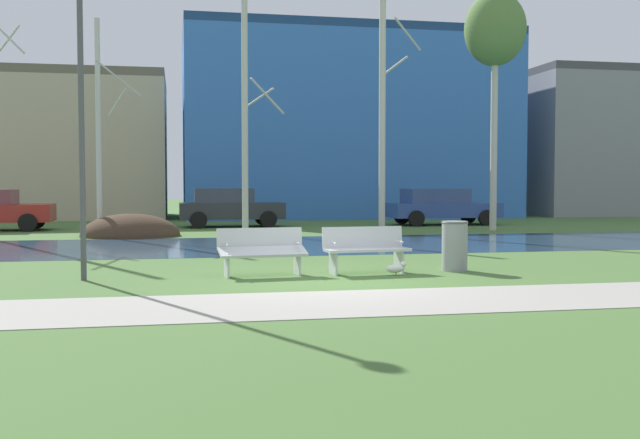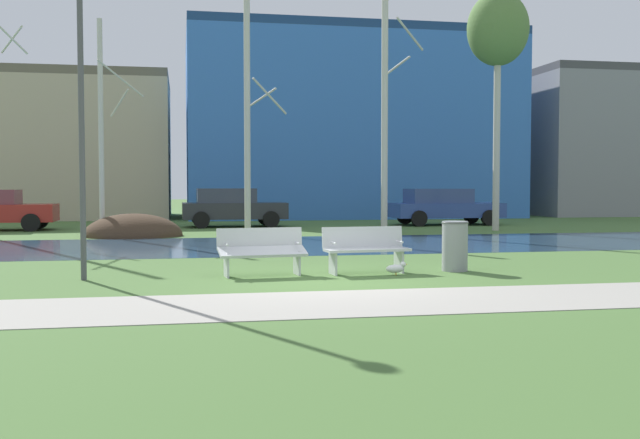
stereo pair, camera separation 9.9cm
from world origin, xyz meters
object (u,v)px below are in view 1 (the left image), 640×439
Objects in this scene: bench_left at (262,250)px; trash_bin at (455,245)px; seagull at (396,268)px; parked_hatch_third_blue at (441,206)px; streetlamp at (80,54)px; bench_right at (366,248)px; parked_sedan_second_dark at (229,207)px.

trash_bin is (3.75, 0.04, 0.03)m from bench_left.
parked_hatch_third_blue reaches higher than seagull.
seagull is 0.07× the size of streetlamp.
bench_right reaches higher than seagull.
bench_left is 0.28× the size of streetlamp.
streetlamp reaches higher than parked_sedan_second_dark.
bench_left is 3.97× the size of seagull.
bench_left is 4.65m from streetlamp.
seagull is at bearing -3.55° from streetlamp.
parked_hatch_third_blue is at bearing 64.82° from bench_right.
parked_sedan_second_dark is 0.90× the size of parked_hatch_third_blue.
streetlamp reaches higher than bench_left.
parked_hatch_third_blue is at bearing 51.30° from streetlamp.
seagull is 0.10× the size of parked_sedan_second_dark.
bench_right is at bearing 0.55° from streetlamp.
bench_left is 0.40× the size of parked_sedan_second_dark.
trash_bin reaches higher than bench_right.
streetlamp is at bearing -128.70° from parked_hatch_third_blue.
seagull is (2.44, -0.39, -0.34)m from bench_left.
streetlamp is 19.87m from parked_hatch_third_blue.
seagull is 6.74m from streetlamp.
parked_hatch_third_blue reaches higher than bench_right.
bench_right is 0.40× the size of parked_sedan_second_dark.
parked_sedan_second_dark is at bearing 88.13° from bench_left.
bench_right is 0.36× the size of parked_hatch_third_blue.
trash_bin reaches higher than seagull.
parked_sedan_second_dark is (0.51, 15.59, 0.32)m from bench_left.
seagull is (-1.31, -0.43, -0.37)m from trash_bin.
trash_bin is at bearing 0.60° from bench_left.
trash_bin is 16.16m from parked_hatch_third_blue.
streetlamp reaches higher than seagull.
parked_sedan_second_dark is 8.64m from parked_hatch_third_blue.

